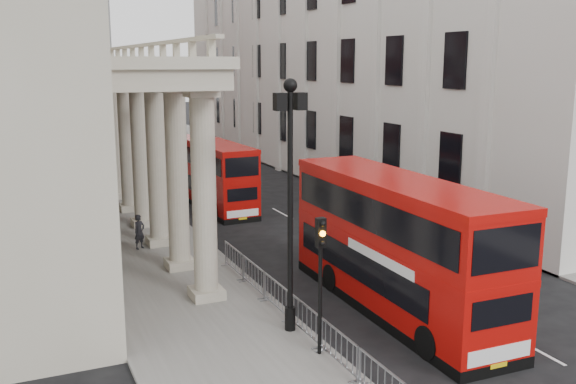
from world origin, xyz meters
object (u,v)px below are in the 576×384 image
object	(u,v)px
lamp_post_north	(121,115)
traffic_light	(321,261)
pedestrian_b	(111,248)
bus_far	(214,173)
pedestrian_c	(108,203)
lamp_post_south	(290,190)
monument_column	(100,16)
pedestrian_a	(139,232)
lamp_post_mid	(171,137)
bus_near	(396,242)

from	to	relation	value
lamp_post_north	traffic_light	xyz separation A→B (m)	(0.10, -34.02, -1.80)
pedestrian_b	lamp_post_north	bearing A→B (deg)	-128.79
traffic_light	bus_far	world-z (taller)	traffic_light
bus_far	pedestrian_c	distance (m)	6.71
lamp_post_south	pedestrian_c	xyz separation A→B (m)	(-3.15, 18.80, -3.94)
monument_column	bus_far	distance (m)	70.04
lamp_post_south	pedestrian_a	distance (m)	12.58
pedestrian_c	pedestrian_b	bearing A→B (deg)	-88.63
lamp_post_south	traffic_light	bearing A→B (deg)	-87.16
bus_far	pedestrian_a	size ratio (longest dim) A/B	5.73
bus_far	pedestrian_b	distance (m)	12.61
bus_far	lamp_post_south	bearing A→B (deg)	-102.25
lamp_post_mid	bus_far	distance (m)	5.57
lamp_post_south	bus_near	bearing A→B (deg)	5.59
lamp_post_mid	pedestrian_b	bearing A→B (deg)	-124.13
lamp_post_south	lamp_post_north	size ratio (longest dim) A/B	1.00
monument_column	bus_far	size ratio (longest dim) A/B	5.64
monument_column	bus_near	bearing A→B (deg)	-91.45
traffic_light	pedestrian_c	size ratio (longest dim) A/B	2.52
bus_far	pedestrian_c	size ratio (longest dim) A/B	5.64
monument_column	pedestrian_a	size ratio (longest dim) A/B	32.35
traffic_light	monument_column	bearing A→B (deg)	85.87
traffic_light	bus_far	distance (m)	21.71
monument_column	pedestrian_c	distance (m)	71.47
pedestrian_a	bus_far	bearing A→B (deg)	20.57
lamp_post_mid	pedestrian_a	bearing A→B (deg)	-122.02
bus_near	bus_far	size ratio (longest dim) A/B	1.18
pedestrian_b	lamp_post_south	bearing A→B (deg)	86.71
lamp_post_north	pedestrian_b	world-z (taller)	lamp_post_north
monument_column	lamp_post_south	bearing A→B (deg)	-94.29
traffic_light	bus_near	xyz separation A→B (m)	(4.28, 2.45, -0.56)
monument_column	lamp_post_south	xyz separation A→B (m)	(-6.60, -88.00, -11.07)
lamp_post_south	lamp_post_mid	world-z (taller)	same
bus_near	pedestrian_b	size ratio (longest dim) A/B	7.26
monument_column	pedestrian_b	xyz separation A→B (m)	(-10.96, -78.43, -15.08)
monument_column	lamp_post_south	distance (m)	88.94
monument_column	pedestrian_c	bearing A→B (deg)	-98.02
lamp_post_south	pedestrian_c	world-z (taller)	lamp_post_south
lamp_post_north	traffic_light	size ratio (longest dim) A/B	1.93
lamp_post_mid	traffic_light	distance (m)	18.11
bus_far	traffic_light	bearing A→B (deg)	-101.06
lamp_post_north	pedestrian_b	xyz separation A→B (m)	(-4.36, -22.43, -4.01)
pedestrian_b	pedestrian_c	distance (m)	9.31
pedestrian_a	traffic_light	bearing A→B (deg)	-109.30
lamp_post_south	lamp_post_mid	bearing A→B (deg)	90.00
bus_near	pedestrian_c	bearing A→B (deg)	113.23
monument_column	bus_near	world-z (taller)	monument_column
monument_column	pedestrian_b	distance (m)	80.62
bus_near	pedestrian_c	world-z (taller)	bus_near
bus_far	pedestrian_b	world-z (taller)	bus_far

